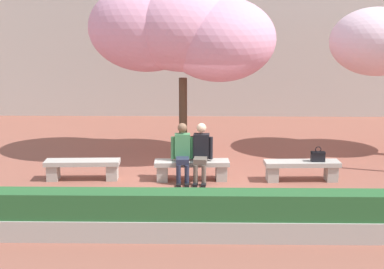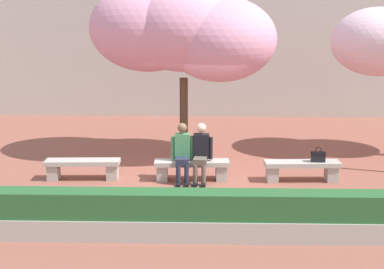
{
  "view_description": "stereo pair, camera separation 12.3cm",
  "coord_description": "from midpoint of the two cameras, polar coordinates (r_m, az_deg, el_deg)",
  "views": [
    {
      "loc": [
        0.2,
        -11.42,
        3.57
      ],
      "look_at": [
        0.0,
        0.2,
        1.0
      ],
      "focal_mm": 50.0,
      "sensor_mm": 36.0,
      "label": 1
    },
    {
      "loc": [
        0.32,
        -11.42,
        3.57
      ],
      "look_at": [
        0.0,
        0.2,
        1.0
      ],
      "focal_mm": 50.0,
      "sensor_mm": 36.0,
      "label": 2
    }
  ],
  "objects": [
    {
      "name": "person_seated_right",
      "position": [
        11.72,
        0.67,
        -1.71
      ],
      "size": [
        0.51,
        0.7,
        1.29
      ],
      "color": "black",
      "rests_on": "ground"
    },
    {
      "name": "stone_bench_near_west",
      "position": [
        11.88,
        -0.31,
        -3.51
      ],
      "size": [
        1.67,
        0.49,
        0.45
      ],
      "color": "#ADA89E",
      "rests_on": "ground"
    },
    {
      "name": "handbag",
      "position": [
        12.06,
        13.0,
        -2.22
      ],
      "size": [
        0.3,
        0.15,
        0.34
      ],
      "color": "black",
      "rests_on": "stone_bench_center"
    },
    {
      "name": "ground_plane",
      "position": [
        11.96,
        -0.31,
        -4.89
      ],
      "size": [
        100.0,
        100.0,
        0.0
      ],
      "primitive_type": "plane",
      "color": "#8E5142"
    },
    {
      "name": "stone_bench_west_end",
      "position": [
        12.18,
        -11.88,
        -3.39
      ],
      "size": [
        1.67,
        0.49,
        0.45
      ],
      "color": "#ADA89E",
      "rests_on": "ground"
    },
    {
      "name": "planter_hedge_foreground",
      "position": [
        8.83,
        -0.78,
        -8.66
      ],
      "size": [
        10.53,
        0.5,
        0.8
      ],
      "color": "#ADA89E",
      "rests_on": "ground"
    },
    {
      "name": "cherry_tree_main",
      "position": [
        13.42,
        -1.27,
        10.9
      ],
      "size": [
        4.64,
        3.13,
        4.39
      ],
      "color": "#473323",
      "rests_on": "ground"
    },
    {
      "name": "person_seated_left",
      "position": [
        11.73,
        -1.32,
        -1.7
      ],
      "size": [
        0.51,
        0.69,
        1.29
      ],
      "color": "black",
      "rests_on": "ground"
    },
    {
      "name": "stone_bench_center",
      "position": [
        12.07,
        11.36,
        -3.5
      ],
      "size": [
        1.67,
        0.49,
        0.45
      ],
      "color": "#ADA89E",
      "rests_on": "ground"
    }
  ]
}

